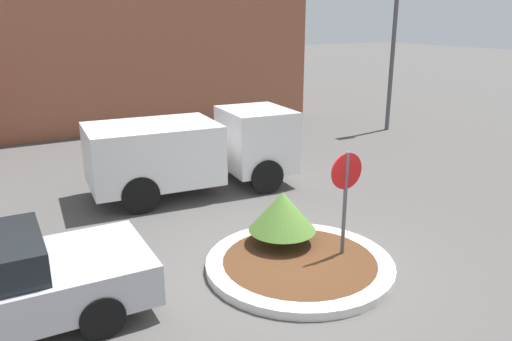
{
  "coord_description": "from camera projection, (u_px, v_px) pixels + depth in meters",
  "views": [
    {
      "loc": [
        -4.62,
        -6.53,
        4.27
      ],
      "look_at": [
        0.42,
        2.29,
        1.13
      ],
      "focal_mm": 35.0,
      "sensor_mm": 36.0,
      "label": 1
    }
  ],
  "objects": [
    {
      "name": "island_shrub",
      "position": [
        282.0,
        211.0,
        9.3
      ],
      "size": [
        1.27,
        1.27,
        1.02
      ],
      "color": "brown",
      "rests_on": "traffic_island"
    },
    {
      "name": "traffic_island",
      "position": [
        299.0,
        264.0,
        8.85
      ],
      "size": [
        3.32,
        3.32,
        0.15
      ],
      "color": "silver",
      "rests_on": "ground_plane"
    },
    {
      "name": "utility_truck",
      "position": [
        193.0,
        149.0,
        12.47
      ],
      "size": [
        5.26,
        2.45,
        1.98
      ],
      "rotation": [
        0.0,
        0.0,
        -0.08
      ],
      "color": "white",
      "rests_on": "ground_plane"
    },
    {
      "name": "storefront_building",
      "position": [
        112.0,
        31.0,
        20.88
      ],
      "size": [
        15.55,
        6.07,
        7.38
      ],
      "color": "#93563D",
      "rests_on": "ground_plane"
    },
    {
      "name": "stop_sign",
      "position": [
        346.0,
        188.0,
        8.72
      ],
      "size": [
        0.65,
        0.07,
        2.06
      ],
      "color": "#4C4C51",
      "rests_on": "ground_plane"
    },
    {
      "name": "ground_plane",
      "position": [
        299.0,
        268.0,
        8.87
      ],
      "size": [
        120.0,
        120.0,
        0.0
      ],
      "primitive_type": "plane",
      "color": "#514F4C"
    },
    {
      "name": "light_pole",
      "position": [
        394.0,
        31.0,
        18.64
      ],
      "size": [
        0.7,
        0.3,
        6.38
      ],
      "color": "#4C4C51",
      "rests_on": "ground_plane"
    }
  ]
}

